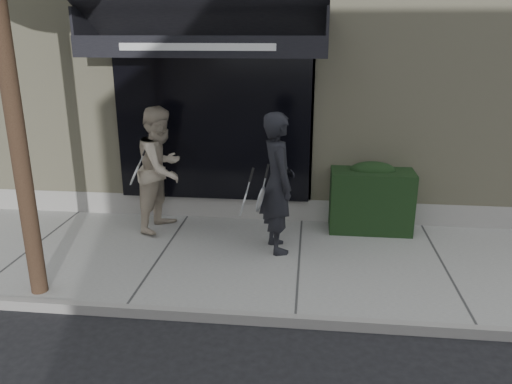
# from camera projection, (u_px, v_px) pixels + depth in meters

# --- Properties ---
(ground) EXTENTS (80.00, 80.00, 0.00)m
(ground) POSITION_uv_depth(u_px,v_px,m) (299.00, 266.00, 7.17)
(ground) COLOR black
(ground) RESTS_ON ground
(sidewalk) EXTENTS (20.00, 3.00, 0.12)m
(sidewalk) POSITION_uv_depth(u_px,v_px,m) (299.00, 262.00, 7.15)
(sidewalk) COLOR gray
(sidewalk) RESTS_ON ground
(curb) EXTENTS (20.00, 0.10, 0.14)m
(curb) POSITION_uv_depth(u_px,v_px,m) (295.00, 321.00, 5.68)
(curb) COLOR gray
(curb) RESTS_ON ground
(building_facade) EXTENTS (14.30, 8.04, 5.64)m
(building_facade) POSITION_uv_depth(u_px,v_px,m) (308.00, 54.00, 11.02)
(building_facade) COLOR tan
(building_facade) RESTS_ON ground
(hedge) EXTENTS (1.30, 0.70, 1.14)m
(hedge) POSITION_uv_depth(u_px,v_px,m) (371.00, 198.00, 8.03)
(hedge) COLOR black
(hedge) RESTS_ON sidewalk
(pedestrian_front) EXTENTS (0.89, 1.01, 2.05)m
(pedestrian_front) POSITION_uv_depth(u_px,v_px,m) (277.00, 183.00, 7.13)
(pedestrian_front) COLOR black
(pedestrian_front) RESTS_ON sidewalk
(pedestrian_back) EXTENTS (0.98, 1.13, 2.00)m
(pedestrian_back) POSITION_uv_depth(u_px,v_px,m) (162.00, 169.00, 7.96)
(pedestrian_back) COLOR #BFB099
(pedestrian_back) RESTS_ON sidewalk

